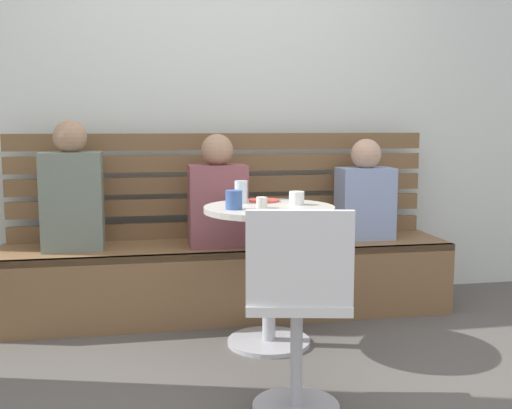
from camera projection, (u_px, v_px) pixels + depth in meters
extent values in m
plane|color=#514C47|center=(269.00, 400.00, 2.60)|extent=(8.00, 8.00, 0.00)
cube|color=silver|center=(218.00, 80.00, 4.01)|extent=(5.20, 0.10, 2.90)
cube|color=brown|center=(229.00, 279.00, 3.74)|extent=(2.70, 0.52, 0.44)
cube|color=brown|center=(235.00, 255.00, 3.48)|extent=(2.70, 0.04, 0.04)
cube|color=brown|center=(223.00, 229.00, 3.94)|extent=(2.65, 0.04, 0.10)
cube|color=brown|center=(223.00, 205.00, 3.92)|extent=(2.65, 0.04, 0.10)
cube|color=brown|center=(223.00, 184.00, 3.90)|extent=(2.65, 0.04, 0.10)
cube|color=brown|center=(223.00, 163.00, 3.88)|extent=(2.65, 0.04, 0.10)
cube|color=brown|center=(223.00, 141.00, 3.86)|extent=(2.65, 0.04, 0.10)
cylinder|color=#ADADB2|center=(269.00, 341.00, 3.26)|extent=(0.44, 0.44, 0.02)
cylinder|color=#ADADB2|center=(269.00, 277.00, 3.21)|extent=(0.07, 0.07, 0.69)
cylinder|color=#B7B2A8|center=(269.00, 209.00, 3.16)|extent=(0.68, 0.68, 0.03)
cylinder|color=#ADADB2|center=(296.00, 406.00, 2.52)|extent=(0.36, 0.36, 0.02)
cylinder|color=#ADADB2|center=(296.00, 356.00, 2.49)|extent=(0.05, 0.05, 0.45)
cube|color=silver|center=(297.00, 298.00, 2.46)|extent=(0.47, 0.47, 0.04)
cube|color=silver|center=(300.00, 258.00, 2.27)|extent=(0.40, 0.12, 0.36)
cube|color=slate|center=(73.00, 201.00, 3.51)|extent=(0.34, 0.22, 0.56)
sphere|color=#A37A5B|center=(70.00, 137.00, 3.46)|extent=(0.19, 0.19, 0.19)
cube|color=#8C9EC6|center=(365.00, 203.00, 3.87)|extent=(0.34, 0.22, 0.45)
sphere|color=tan|center=(366.00, 154.00, 3.83)|extent=(0.19, 0.19, 0.19)
cube|color=brown|center=(218.00, 205.00, 3.63)|extent=(0.34, 0.22, 0.48)
sphere|color=#A37A5B|center=(217.00, 150.00, 3.58)|extent=(0.19, 0.19, 0.19)
cylinder|color=white|center=(297.00, 198.00, 3.22)|extent=(0.08, 0.08, 0.07)
cylinder|color=#3D5B9E|center=(234.00, 200.00, 3.04)|extent=(0.08, 0.08, 0.09)
cylinder|color=silver|center=(262.00, 202.00, 3.10)|extent=(0.06, 0.06, 0.05)
cylinder|color=silver|center=(241.00, 192.00, 3.29)|extent=(0.07, 0.07, 0.12)
cylinder|color=#DB4C42|center=(264.00, 200.00, 3.35)|extent=(0.17, 0.17, 0.01)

